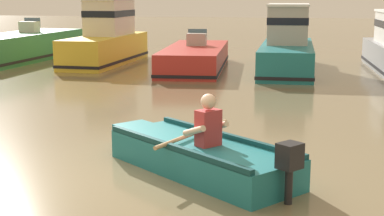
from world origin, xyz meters
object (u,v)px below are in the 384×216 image
at_px(rowboat_with_person, 198,155).
at_px(moored_boat_teal, 287,46).
at_px(moored_boat_red, 195,58).
at_px(moored_boat_green, 24,47).
at_px(moored_boat_yellow, 107,40).

distance_m(rowboat_with_person, moored_boat_teal, 11.95).
bearing_deg(moored_boat_teal, moored_boat_red, -174.12).
xyz_separation_m(rowboat_with_person, moored_boat_red, (-2.44, 11.58, 0.12)).
xyz_separation_m(moored_boat_green, moored_boat_yellow, (3.67, -0.40, 0.39)).
relative_size(rowboat_with_person, moored_boat_teal, 0.52).
xyz_separation_m(rowboat_with_person, moored_boat_green, (-9.74, 12.95, 0.26)).
height_order(moored_boat_green, moored_boat_yellow, moored_boat_yellow).
bearing_deg(moored_boat_red, moored_boat_green, 169.40).
relative_size(moored_boat_green, moored_boat_yellow, 1.25).
bearing_deg(moored_boat_red, moored_boat_yellow, 165.13).
relative_size(moored_boat_yellow, moored_boat_teal, 0.88).
height_order(moored_boat_green, moored_boat_teal, moored_boat_teal).
bearing_deg(moored_boat_green, rowboat_with_person, -53.06).
bearing_deg(moored_boat_yellow, moored_boat_teal, -5.35).
distance_m(rowboat_with_person, moored_boat_red, 11.84).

